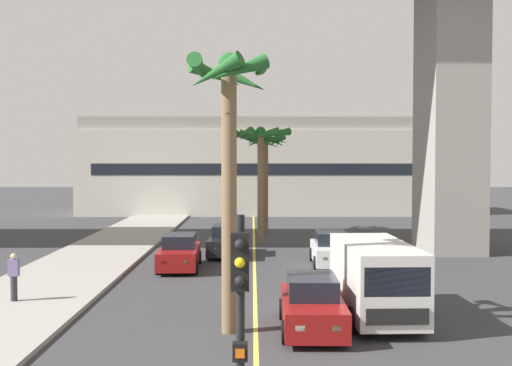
{
  "coord_description": "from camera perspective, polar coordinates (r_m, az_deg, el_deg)",
  "views": [
    {
      "loc": [
        -0.09,
        -1.78,
        4.93
      ],
      "look_at": [
        0.0,
        14.0,
        4.33
      ],
      "focal_mm": 43.03,
      "sensor_mm": 36.0,
      "label": 1
    }
  ],
  "objects": [
    {
      "name": "delivery_van",
      "position": [
        19.55,
        11.03,
        -8.62
      ],
      "size": [
        2.27,
        5.3,
        2.36
      ],
      "color": "silver",
      "rests_on": "ground"
    },
    {
      "name": "palm_tree_near_median",
      "position": [
        35.92,
        0.46,
        3.37
      ],
      "size": [
        3.64,
        3.7,
        6.88
      ],
      "color": "brown",
      "rests_on": "ground"
    },
    {
      "name": "palm_tree_far_median",
      "position": [
        41.76,
        0.85,
        2.83
      ],
      "size": [
        2.87,
        2.92,
        6.82
      ],
      "color": "brown",
      "rests_on": "ground"
    },
    {
      "name": "car_queue_fourth",
      "position": [
        29.06,
        7.01,
        -6.19
      ],
      "size": [
        1.91,
        4.14,
        1.56
      ],
      "color": "white",
      "rests_on": "ground"
    },
    {
      "name": "lane_stripe_center",
      "position": [
        26.25,
        -0.13,
        -8.66
      ],
      "size": [
        0.14,
        56.0,
        0.01
      ],
      "primitive_type": "cube",
      "color": "#DBCC4C",
      "rests_on": "ground"
    },
    {
      "name": "car_queue_front",
      "position": [
        31.74,
        -2.73,
        -5.47
      ],
      "size": [
        1.95,
        4.16,
        1.56
      ],
      "color": "black",
      "rests_on": "ground"
    },
    {
      "name": "pedestrian_near_crosswalk",
      "position": [
        22.54,
        -21.59,
        -8.05
      ],
      "size": [
        0.34,
        0.22,
        1.62
      ],
      "color": "#2D2D38",
      "rests_on": "sidewalk_left"
    },
    {
      "name": "car_queue_second",
      "position": [
        28.1,
        -7.14,
        -6.48
      ],
      "size": [
        1.94,
        4.15,
        1.56
      ],
      "color": "maroon",
      "rests_on": "ground"
    },
    {
      "name": "car_queue_third",
      "position": [
        18.12,
        5.24,
        -11.29
      ],
      "size": [
        1.9,
        4.13,
        1.56
      ],
      "color": "maroon",
      "rests_on": "ground"
    },
    {
      "name": "traffic_light_median_near",
      "position": [
        8.35,
        -1.48,
        -13.24
      ],
      "size": [
        0.24,
        0.37,
        4.2
      ],
      "color": "black",
      "rests_on": "ground"
    },
    {
      "name": "palm_tree_mid_median",
      "position": [
        17.38,
        -2.55,
        5.45
      ],
      "size": [
        2.47,
        2.63,
        7.95
      ],
      "color": "brown",
      "rests_on": "ground"
    },
    {
      "name": "pier_building_backdrop",
      "position": [
        56.87,
        -0.24,
        1.51
      ],
      "size": [
        31.15,
        8.04,
        8.7
      ],
      "color": "beige",
      "rests_on": "ground"
    }
  ]
}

